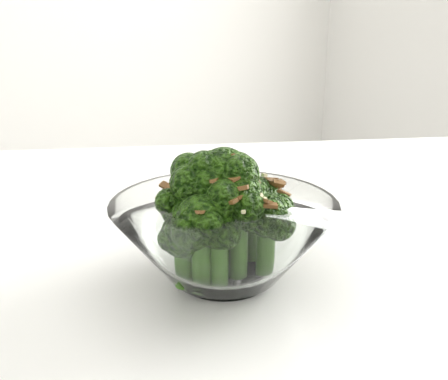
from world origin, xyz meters
TOP-DOWN VIEW (x-y plane):
  - table at (-0.01, 0.10)m, footprint 1.43×1.23m
  - broccoli_dish at (-0.06, -0.02)m, footprint 0.19×0.19m

SIDE VIEW (x-z plane):
  - table at x=-0.01m, z-range 0.31..1.06m
  - broccoli_dish at x=-0.06m, z-range 0.74..0.86m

